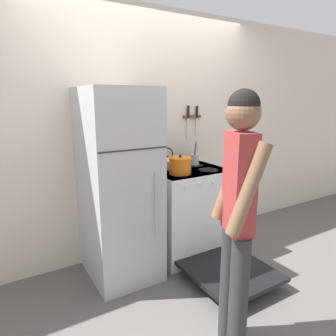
{
  "coord_description": "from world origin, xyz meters",
  "views": [
    {
      "loc": [
        -1.43,
        -2.83,
        1.64
      ],
      "look_at": [
        -0.02,
        -0.48,
        1.01
      ],
      "focal_mm": 32.0,
      "sensor_mm": 36.0,
      "label": 1
    }
  ],
  "objects_px": {
    "tea_kettle": "(168,162)",
    "utensil_jar": "(195,159)",
    "dutch_oven_pot": "(180,165)",
    "person": "(238,211)",
    "refrigerator": "(119,186)",
    "stove_range": "(189,212)"
  },
  "relations": [
    {
      "from": "utensil_jar",
      "to": "dutch_oven_pot",
      "type": "bearing_deg",
      "value": -144.14
    },
    {
      "from": "stove_range",
      "to": "utensil_jar",
      "type": "distance_m",
      "value": 0.59
    },
    {
      "from": "refrigerator",
      "to": "dutch_oven_pot",
      "type": "relative_size",
      "value": 6.49
    },
    {
      "from": "refrigerator",
      "to": "dutch_oven_pot",
      "type": "distance_m",
      "value": 0.62
    },
    {
      "from": "stove_range",
      "to": "person",
      "type": "relative_size",
      "value": 0.82
    },
    {
      "from": "refrigerator",
      "to": "tea_kettle",
      "type": "bearing_deg",
      "value": 14.56
    },
    {
      "from": "refrigerator",
      "to": "dutch_oven_pot",
      "type": "bearing_deg",
      "value": -9.79
    },
    {
      "from": "refrigerator",
      "to": "tea_kettle",
      "type": "relative_size",
      "value": 7.77
    },
    {
      "from": "tea_kettle",
      "to": "person",
      "type": "height_order",
      "value": "person"
    },
    {
      "from": "dutch_oven_pot",
      "to": "person",
      "type": "height_order",
      "value": "person"
    },
    {
      "from": "dutch_oven_pot",
      "to": "person",
      "type": "bearing_deg",
      "value": -105.01
    },
    {
      "from": "stove_range",
      "to": "dutch_oven_pot",
      "type": "relative_size",
      "value": 5.23
    },
    {
      "from": "refrigerator",
      "to": "person",
      "type": "relative_size",
      "value": 1.02
    },
    {
      "from": "stove_range",
      "to": "utensil_jar",
      "type": "relative_size",
      "value": 5.3
    },
    {
      "from": "dutch_oven_pot",
      "to": "tea_kettle",
      "type": "height_order",
      "value": "tea_kettle"
    },
    {
      "from": "refrigerator",
      "to": "person",
      "type": "bearing_deg",
      "value": -76.06
    },
    {
      "from": "dutch_oven_pot",
      "to": "utensil_jar",
      "type": "distance_m",
      "value": 0.46
    },
    {
      "from": "tea_kettle",
      "to": "utensil_jar",
      "type": "relative_size",
      "value": 0.85
    },
    {
      "from": "stove_range",
      "to": "dutch_oven_pot",
      "type": "xyz_separation_m",
      "value": [
        -0.18,
        -0.09,
        0.55
      ]
    },
    {
      "from": "tea_kettle",
      "to": "utensil_jar",
      "type": "height_order",
      "value": "utensil_jar"
    },
    {
      "from": "stove_range",
      "to": "person",
      "type": "bearing_deg",
      "value": -111.5
    },
    {
      "from": "dutch_oven_pot",
      "to": "tea_kettle",
      "type": "xyz_separation_m",
      "value": [
        0.01,
        0.26,
        -0.02
      ]
    }
  ]
}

